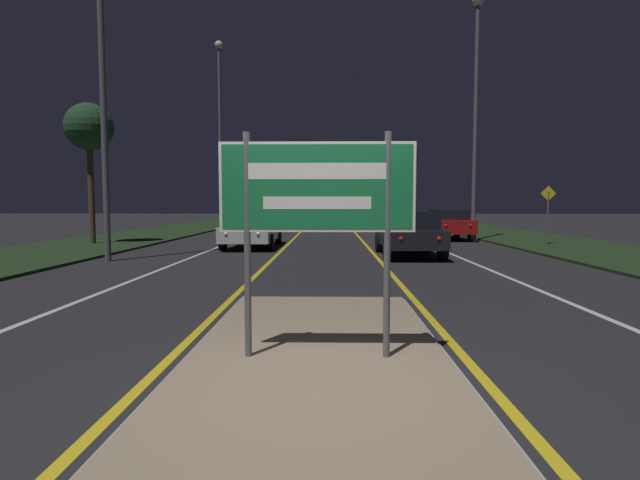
{
  "coord_description": "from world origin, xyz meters",
  "views": [
    {
      "loc": [
        0.13,
        -4.37,
        1.68
      ],
      "look_at": [
        0.0,
        2.2,
        1.2
      ],
      "focal_mm": 28.0,
      "sensor_mm": 36.0,
      "label": 1
    }
  ],
  "objects_px": {
    "streetlight_right_near": "(476,88)",
    "car_receding_2": "(362,218)",
    "highway_sign": "(317,198)",
    "car_receding_0": "(409,232)",
    "car_receding_3": "(354,213)",
    "car_receding_1": "(447,223)",
    "warning_sign": "(548,209)",
    "streetlight_left_near": "(101,15)",
    "streetlight_left_far": "(220,120)",
    "car_approaching_0": "(253,229)"
  },
  "relations": [
    {
      "from": "car_receding_2",
      "to": "warning_sign",
      "type": "relative_size",
      "value": 1.92
    },
    {
      "from": "car_receding_3",
      "to": "warning_sign",
      "type": "xyz_separation_m",
      "value": [
        6.23,
        -27.97,
        0.69
      ]
    },
    {
      "from": "streetlight_right_near",
      "to": "car_receding_3",
      "type": "bearing_deg",
      "value": 98.99
    },
    {
      "from": "streetlight_right_near",
      "to": "car_receding_2",
      "type": "bearing_deg",
      "value": 109.42
    },
    {
      "from": "highway_sign",
      "to": "car_receding_0",
      "type": "height_order",
      "value": "highway_sign"
    },
    {
      "from": "car_approaching_0",
      "to": "warning_sign",
      "type": "bearing_deg",
      "value": 1.73
    },
    {
      "from": "highway_sign",
      "to": "car_receding_1",
      "type": "xyz_separation_m",
      "value": [
        5.69,
        18.65,
        -0.99
      ]
    },
    {
      "from": "car_receding_1",
      "to": "car_receding_2",
      "type": "relative_size",
      "value": 0.97
    },
    {
      "from": "car_receding_3",
      "to": "highway_sign",
      "type": "bearing_deg",
      "value": -93.27
    },
    {
      "from": "streetlight_left_near",
      "to": "warning_sign",
      "type": "height_order",
      "value": "streetlight_left_near"
    },
    {
      "from": "streetlight_left_near",
      "to": "car_receding_0",
      "type": "xyz_separation_m",
      "value": [
        9.05,
        1.58,
        -6.26
      ]
    },
    {
      "from": "streetlight_right_near",
      "to": "car_receding_3",
      "type": "height_order",
      "value": "streetlight_right_near"
    },
    {
      "from": "car_receding_0",
      "to": "car_receding_2",
      "type": "distance_m",
      "value": 17.87
    },
    {
      "from": "car_receding_1",
      "to": "car_approaching_0",
      "type": "xyz_separation_m",
      "value": [
        -8.56,
        -4.37,
        -0.04
      ]
    },
    {
      "from": "streetlight_left_far",
      "to": "car_approaching_0",
      "type": "relative_size",
      "value": 2.3
    },
    {
      "from": "highway_sign",
      "to": "car_approaching_0",
      "type": "relative_size",
      "value": 0.48
    },
    {
      "from": "highway_sign",
      "to": "warning_sign",
      "type": "height_order",
      "value": "highway_sign"
    },
    {
      "from": "streetlight_left_far",
      "to": "streetlight_left_near",
      "type": "bearing_deg",
      "value": -90.65
    },
    {
      "from": "car_receding_3",
      "to": "car_approaching_0",
      "type": "height_order",
      "value": "car_receding_3"
    },
    {
      "from": "car_receding_2",
      "to": "car_receding_3",
      "type": "relative_size",
      "value": 1.02
    },
    {
      "from": "streetlight_left_near",
      "to": "car_receding_0",
      "type": "distance_m",
      "value": 11.12
    },
    {
      "from": "highway_sign",
      "to": "car_receding_2",
      "type": "relative_size",
      "value": 0.52
    },
    {
      "from": "highway_sign",
      "to": "car_receding_3",
      "type": "distance_m",
      "value": 42.68
    },
    {
      "from": "car_receding_0",
      "to": "car_receding_2",
      "type": "height_order",
      "value": "car_receding_0"
    },
    {
      "from": "car_receding_1",
      "to": "car_approaching_0",
      "type": "relative_size",
      "value": 0.9
    },
    {
      "from": "car_receding_1",
      "to": "car_receding_2",
      "type": "height_order",
      "value": "car_receding_2"
    },
    {
      "from": "streetlight_left_near",
      "to": "car_receding_3",
      "type": "xyz_separation_m",
      "value": [
        8.82,
        33.24,
        -6.24
      ]
    },
    {
      "from": "streetlight_left_far",
      "to": "car_receding_3",
      "type": "relative_size",
      "value": 2.53
    },
    {
      "from": "highway_sign",
      "to": "car_receding_2",
      "type": "distance_m",
      "value": 28.91
    },
    {
      "from": "highway_sign",
      "to": "streetlight_left_near",
      "type": "xyz_separation_m",
      "value": [
        -6.38,
        9.36,
        5.29
      ]
    },
    {
      "from": "streetlight_right_near",
      "to": "car_receding_3",
      "type": "relative_size",
      "value": 2.46
    },
    {
      "from": "car_receding_1",
      "to": "warning_sign",
      "type": "distance_m",
      "value": 5.05
    },
    {
      "from": "streetlight_left_far",
      "to": "streetlight_right_near",
      "type": "bearing_deg",
      "value": -28.48
    },
    {
      "from": "warning_sign",
      "to": "car_receding_1",
      "type": "bearing_deg",
      "value": 126.55
    },
    {
      "from": "streetlight_left_far",
      "to": "car_receding_1",
      "type": "xyz_separation_m",
      "value": [
        11.91,
        -5.32,
        -5.77
      ]
    },
    {
      "from": "car_receding_2",
      "to": "car_receding_3",
      "type": "xyz_separation_m",
      "value": [
        0.1,
        13.8,
        0.04
      ]
    },
    {
      "from": "warning_sign",
      "to": "car_receding_2",
      "type": "bearing_deg",
      "value": 114.07
    },
    {
      "from": "car_receding_0",
      "to": "car_receding_3",
      "type": "distance_m",
      "value": 31.66
    },
    {
      "from": "streetlight_left_far",
      "to": "car_receding_3",
      "type": "distance_m",
      "value": 21.33
    },
    {
      "from": "car_receding_0",
      "to": "car_receding_1",
      "type": "height_order",
      "value": "car_receding_0"
    },
    {
      "from": "streetlight_left_far",
      "to": "warning_sign",
      "type": "xyz_separation_m",
      "value": [
        14.89,
        -9.33,
        -5.06
      ]
    },
    {
      "from": "car_receding_2",
      "to": "car_approaching_0",
      "type": "distance_m",
      "value": 15.42
    },
    {
      "from": "highway_sign",
      "to": "streetlight_left_far",
      "type": "bearing_deg",
      "value": 104.55
    },
    {
      "from": "car_receding_0",
      "to": "warning_sign",
      "type": "distance_m",
      "value": 7.08
    },
    {
      "from": "car_approaching_0",
      "to": "warning_sign",
      "type": "relative_size",
      "value": 2.07
    },
    {
      "from": "streetlight_left_far",
      "to": "warning_sign",
      "type": "relative_size",
      "value": 4.76
    },
    {
      "from": "car_receding_2",
      "to": "car_receding_3",
      "type": "distance_m",
      "value": 13.8
    },
    {
      "from": "car_receding_2",
      "to": "car_receding_1",
      "type": "bearing_deg",
      "value": -71.73
    },
    {
      "from": "streetlight_left_near",
      "to": "car_receding_2",
      "type": "bearing_deg",
      "value": 65.84
    },
    {
      "from": "highway_sign",
      "to": "streetlight_left_near",
      "type": "bearing_deg",
      "value": 124.29
    }
  ]
}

